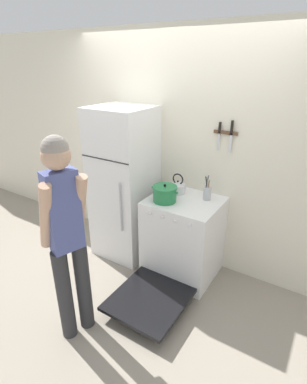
{
  "coord_description": "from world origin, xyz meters",
  "views": [
    {
      "loc": [
        1.51,
        -2.84,
        2.21
      ],
      "look_at": [
        0.01,
        -0.47,
        0.97
      ],
      "focal_mm": 28.0,
      "sensor_mm": 36.0,
      "label": 1
    }
  ],
  "objects_px": {
    "refrigerator": "(124,185)",
    "utensil_jar": "(207,193)",
    "dutch_oven_pot": "(165,194)",
    "tea_kettle": "(178,187)",
    "person": "(66,232)",
    "stove_range": "(181,239)"
  },
  "relations": [
    {
      "from": "utensil_jar",
      "to": "dutch_oven_pot",
      "type": "bearing_deg",
      "value": -142.9
    },
    {
      "from": "dutch_oven_pot",
      "to": "refrigerator",
      "type": "bearing_deg",
      "value": 167.29
    },
    {
      "from": "utensil_jar",
      "to": "person",
      "type": "xyz_separation_m",
      "value": [
        -0.59,
        -1.34,
        0.03
      ]
    },
    {
      "from": "dutch_oven_pot",
      "to": "tea_kettle",
      "type": "bearing_deg",
      "value": 87.1
    },
    {
      "from": "tea_kettle",
      "to": "person",
      "type": "xyz_separation_m",
      "value": [
        -0.25,
        -1.34,
        0.04
      ]
    },
    {
      "from": "stove_range",
      "to": "dutch_oven_pot",
      "type": "relative_size",
      "value": 4.66
    },
    {
      "from": "refrigerator",
      "to": "tea_kettle",
      "type": "distance_m",
      "value": 0.66
    },
    {
      "from": "refrigerator",
      "to": "dutch_oven_pot",
      "type": "height_order",
      "value": "refrigerator"
    },
    {
      "from": "stove_range",
      "to": "person",
      "type": "xyz_separation_m",
      "value": [
        -0.41,
        -1.17,
        0.56
      ]
    },
    {
      "from": "dutch_oven_pot",
      "to": "person",
      "type": "bearing_deg",
      "value": -102.59
    },
    {
      "from": "refrigerator",
      "to": "person",
      "type": "relative_size",
      "value": 1.01
    },
    {
      "from": "stove_range",
      "to": "person",
      "type": "bearing_deg",
      "value": -109.13
    },
    {
      "from": "refrigerator",
      "to": "utensil_jar",
      "type": "xyz_separation_m",
      "value": [
        0.98,
        0.12,
        0.08
      ]
    },
    {
      "from": "dutch_oven_pot",
      "to": "person",
      "type": "xyz_separation_m",
      "value": [
        -0.24,
        -1.08,
        0.03
      ]
    },
    {
      "from": "stove_range",
      "to": "dutch_oven_pot",
      "type": "xyz_separation_m",
      "value": [
        -0.16,
        -0.09,
        0.53
      ]
    },
    {
      "from": "refrigerator",
      "to": "stove_range",
      "type": "distance_m",
      "value": 0.91
    },
    {
      "from": "refrigerator",
      "to": "dutch_oven_pot",
      "type": "relative_size",
      "value": 6.07
    },
    {
      "from": "refrigerator",
      "to": "utensil_jar",
      "type": "relative_size",
      "value": 6.69
    },
    {
      "from": "person",
      "to": "dutch_oven_pot",
      "type": "bearing_deg",
      "value": 5.97
    },
    {
      "from": "tea_kettle",
      "to": "utensil_jar",
      "type": "distance_m",
      "value": 0.33
    },
    {
      "from": "tea_kettle",
      "to": "refrigerator",
      "type": "bearing_deg",
      "value": -169.87
    },
    {
      "from": "stove_range",
      "to": "person",
      "type": "distance_m",
      "value": 1.36
    }
  ]
}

